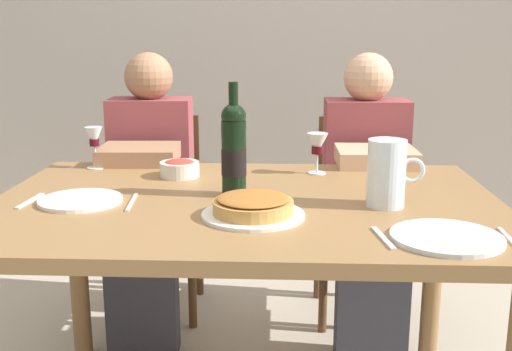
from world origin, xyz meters
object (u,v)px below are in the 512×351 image
baked_tart (253,207)px  dinner_plate_right_setting (81,200)px  salad_bowl (180,168)px  diner_left (148,188)px  wine_glass_left_diner (94,139)px  wine_glass_right_diner (317,146)px  wine_bottle (234,150)px  diner_right (368,191)px  chair_right (359,203)px  dinner_plate_left_setting (447,237)px  water_pitcher (386,177)px  dining_table (246,229)px  chair_left (159,200)px

baked_tart → dinner_plate_right_setting: bearing=167.0°
salad_bowl → diner_left: (-0.20, 0.39, -0.18)m
wine_glass_left_diner → wine_glass_right_diner: 0.80m
wine_bottle → baked_tart: wine_bottle is taller
wine_bottle → diner_right: 0.84m
chair_right → dinner_plate_left_setting: bearing=91.8°
dinner_plate_left_setting → diner_left: diner_left is taller
wine_glass_left_diner → chair_right: size_ratio=0.17×
baked_tart → salad_bowl: (-0.27, 0.45, 0.00)m
dinner_plate_right_setting → diner_right: 1.19m
wine_bottle → diner_left: bearing=122.8°
wine_glass_right_diner → diner_right: bearing=55.0°
water_pitcher → baked_tart: 0.39m
dining_table → wine_glass_right_diner: 0.46m
wine_glass_left_diner → wine_bottle: bearing=-33.6°
dinner_plate_left_setting → wine_glass_right_diner: bearing=111.8°
dinner_plate_right_setting → diner_right: (0.93, 0.72, -0.15)m
water_pitcher → dining_table: bearing=172.7°
dining_table → diner_left: size_ratio=1.29×
diner_left → wine_glass_right_diner: bearing=151.4°
chair_left → chair_right: size_ratio=1.00×
salad_bowl → chair_right: chair_right is taller
chair_right → diner_right: 0.26m
water_pitcher → chair_left: 1.33m
wine_glass_right_diner → dinner_plate_left_setting: 0.74m
wine_glass_left_diner → chair_left: 0.64m
diner_left → baked_tart: bearing=116.6°
chair_left → chair_right: same height
wine_glass_right_diner → diner_left: (-0.67, 0.33, -0.24)m
dinner_plate_right_setting → chair_right: bearing=45.9°
wine_glass_left_diner → chair_right: 1.20m
dinner_plate_left_setting → water_pitcher: bearing=109.5°
salad_bowl → wine_glass_right_diner: size_ratio=0.94×
dining_table → salad_bowl: 0.39m
chair_right → salad_bowl: bearing=41.5°
salad_bowl → dinner_plate_left_setting: size_ratio=0.50×
water_pitcher → chair_right: 1.02m
baked_tart → chair_right: bearing=68.7°
salad_bowl → wine_glass_left_diner: (-0.33, 0.12, 0.08)m
wine_glass_left_diner → wine_glass_right_diner: size_ratio=1.06×
baked_tart → chair_right: size_ratio=0.32×
salad_bowl → dinner_plate_left_setting: 0.97m
chair_right → wine_bottle: bearing=59.9°
dining_table → dinner_plate_left_setting: dinner_plate_left_setting is taller
wine_bottle → wine_glass_right_diner: wine_bottle is taller
salad_bowl → chair_right: (0.69, 0.63, -0.29)m
wine_bottle → dinner_plate_right_setting: bearing=-167.5°
diner_left → diner_right: 0.90m
diner_left → diner_right: same height
chair_right → wine_glass_left_diner: bearing=25.9°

